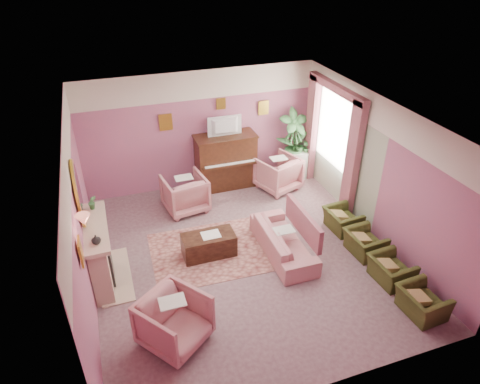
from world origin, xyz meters
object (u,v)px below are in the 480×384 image
object	(u,v)px
floral_armchair_front	(174,319)
olive_chair_d	(343,217)
floral_armchair_left	(185,192)
olive_chair_b	(391,267)
sofa	(283,236)
coffee_table	(209,245)
side_table	(298,164)
television	(226,125)
olive_chair_a	(423,299)
piano	(226,162)
olive_chair_c	(365,240)
floral_armchair_right	(278,172)

from	to	relation	value
floral_armchair_front	olive_chair_d	world-z (taller)	floral_armchair_front
floral_armchair_left	olive_chair_b	world-z (taller)	floral_armchair_left
sofa	olive_chair_d	distance (m)	1.50
coffee_table	floral_armchair_front	distance (m)	2.10
side_table	olive_chair_b	bearing A→B (deg)	-92.16
sofa	olive_chair_b	xyz separation A→B (m)	(1.47, -1.35, -0.06)
sofa	olive_chair_d	size ratio (longest dim) A/B	2.56
olive_chair_b	television	bearing A→B (deg)	112.64
floral_armchair_front	olive_chair_a	world-z (taller)	floral_armchair_front
floral_armchair_left	olive_chair_d	size ratio (longest dim) A/B	1.27
floral_armchair_front	coffee_table	bearing A→B (deg)	60.71
television	floral_armchair_front	bearing A→B (deg)	-116.91
coffee_table	olive_chair_b	size ratio (longest dim) A/B	1.39
piano	sofa	size ratio (longest dim) A/B	0.76
floral_armchair_front	olive_chair_c	xyz separation A→B (m)	(3.86, 0.89, -0.14)
olive_chair_c	floral_armchair_right	bearing A→B (deg)	101.73
sofa	floral_armchair_front	xyz separation A→B (m)	(-2.40, -1.42, 0.08)
sofa	olive_chair_c	bearing A→B (deg)	-19.99
coffee_table	olive_chair_b	xyz separation A→B (m)	(2.84, -1.75, 0.09)
floral_armchair_right	side_table	xyz separation A→B (m)	(0.74, 0.40, -0.11)
floral_armchair_front	floral_armchair_left	bearing A→B (deg)	74.85
television	sofa	world-z (taller)	television
floral_armchair_right	floral_armchair_front	xyz separation A→B (m)	(-3.28, -3.72, 0.00)
side_table	floral_armchair_right	bearing A→B (deg)	-151.59
floral_armchair_right	olive_chair_d	distance (m)	2.10
olive_chair_a	piano	bearing A→B (deg)	109.02
sofa	olive_chair_a	distance (m)	2.62
piano	side_table	size ratio (longest dim) A/B	2.00
olive_chair_b	sofa	bearing A→B (deg)	137.29
coffee_table	floral_armchair_left	world-z (taller)	floral_armchair_left
piano	olive_chair_a	distance (m)	5.31
piano	sofa	distance (m)	2.86
floral_armchair_front	olive_chair_d	distance (m)	4.23
olive_chair_b	olive_chair_c	bearing A→B (deg)	90.00
floral_armchair_left	olive_chair_a	world-z (taller)	floral_armchair_left
floral_armchair_right	olive_chair_c	world-z (taller)	floral_armchair_right
piano	sofa	world-z (taller)	piano
coffee_table	olive_chair_d	size ratio (longest dim) A/B	1.39
olive_chair_a	olive_chair_b	size ratio (longest dim) A/B	1.00
olive_chair_b	floral_armchair_right	bearing A→B (deg)	99.15
olive_chair_a	coffee_table	bearing A→B (deg)	137.84
floral_armchair_front	television	bearing A→B (deg)	63.09
floral_armchair_left	olive_chair_d	bearing A→B (deg)	-32.15
floral_armchair_right	floral_armchair_front	bearing A→B (deg)	-131.36
floral_armchair_front	olive_chair_b	xyz separation A→B (m)	(3.86, 0.07, -0.14)
coffee_table	olive_chair_c	xyz separation A→B (m)	(2.84, -0.93, 0.09)
floral_armchair_front	olive_chair_c	world-z (taller)	floral_armchair_front
floral_armchair_left	side_table	size ratio (longest dim) A/B	1.30
piano	olive_chair_d	xyz separation A→B (m)	(1.73, -2.55, -0.34)
floral_armchair_left	floral_armchair_right	bearing A→B (deg)	4.57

